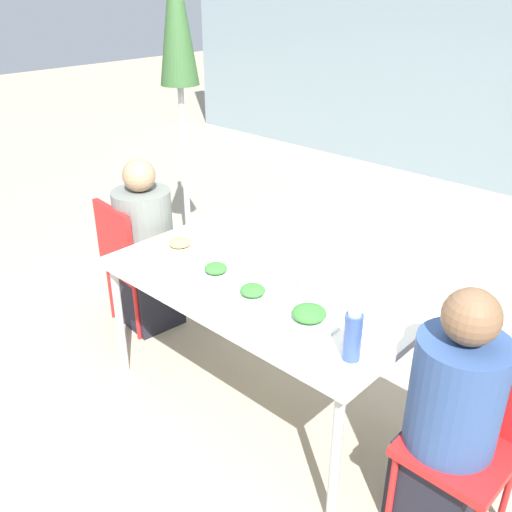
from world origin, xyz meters
name	(u,v)px	position (x,y,z in m)	size (l,w,h in m)	color
ground_plane	(256,401)	(0.00, 0.00, 0.00)	(24.00, 24.00, 0.00)	tan
dining_table	(256,293)	(0.00, 0.00, 0.68)	(1.61, 0.77, 0.74)	silver
chair_left	(131,256)	(-1.11, 0.03, 0.49)	(0.44, 0.44, 0.85)	red
person_left	(146,251)	(-1.06, 0.11, 0.52)	(0.36, 0.36, 1.12)	black
chair_right	(471,424)	(1.11, 0.07, 0.49)	(0.41, 0.41, 0.85)	red
person_right	(450,423)	(1.06, -0.01, 0.52)	(0.35, 0.35, 1.12)	black
closed_umbrella	(178,43)	(-1.47, 0.81, 1.68)	(0.36, 0.36, 2.34)	#333333
plate_0	(180,245)	(-0.57, 0.00, 0.76)	(0.22, 0.22, 0.06)	white
plate_1	(216,271)	(-0.21, -0.07, 0.76)	(0.21, 0.21, 0.06)	white
plate_2	(309,316)	(0.40, -0.09, 0.76)	(0.28, 0.28, 0.07)	white
plate_3	(253,293)	(0.08, -0.11, 0.76)	(0.22, 0.22, 0.06)	white
bottle	(353,336)	(0.69, -0.18, 0.84)	(0.07, 0.07, 0.22)	#334C8E
drinking_cup	(227,237)	(-0.43, 0.22, 0.78)	(0.07, 0.07, 0.09)	white
salad_bowl	(315,283)	(0.24, 0.16, 0.77)	(0.17, 0.17, 0.06)	white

